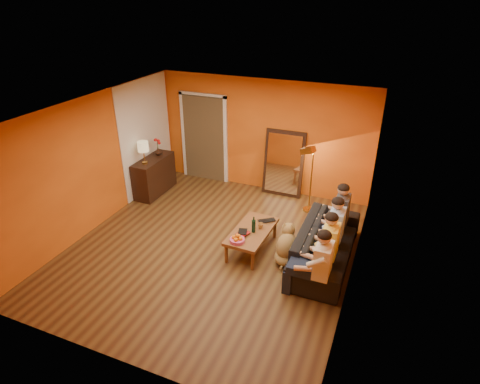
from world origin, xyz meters
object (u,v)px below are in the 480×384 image
at_px(person_mid_left, 330,246).
at_px(wine_bottle, 254,225).
at_px(mirror_frame, 284,163).
at_px(person_far_right, 341,214).
at_px(coffee_table, 252,240).
at_px(floor_lamp, 311,180).
at_px(vase, 158,151).
at_px(dog, 287,244).
at_px(person_far_left, 322,266).
at_px(tumbler, 260,226).
at_px(sofa, 326,244).
at_px(person_mid_right, 336,229).
at_px(laptop, 268,222).
at_px(sideboard, 154,176).
at_px(table_lamp, 144,153).

bearing_deg(person_mid_left, wine_bottle, 171.67).
relative_size(mirror_frame, person_far_right, 1.25).
height_order(coffee_table, floor_lamp, floor_lamp).
distance_m(mirror_frame, vase, 2.92).
relative_size(coffee_table, dog, 1.70).
relative_size(person_mid_left, vase, 6.94).
bearing_deg(dog, wine_bottle, -175.25).
xyz_separation_m(person_far_left, tumbler, (-1.32, 0.92, -0.14)).
xyz_separation_m(floor_lamp, vase, (-3.56, -0.26, 0.22)).
xyz_separation_m(sofa, person_far_left, (0.13, -1.00, 0.28)).
bearing_deg(tumbler, dog, -21.36).
relative_size(mirror_frame, wine_bottle, 4.90).
height_order(person_mid_right, laptop, person_mid_right).
bearing_deg(vase, floor_lamp, 4.22).
height_order(sideboard, person_far_right, person_far_right).
relative_size(floor_lamp, person_mid_right, 1.18).
relative_size(person_mid_left, tumbler, 11.67).
distance_m(sofa, floor_lamp, 1.81).
bearing_deg(laptop, table_lamp, 130.51).
bearing_deg(person_mid_right, person_far_left, -90.00).
bearing_deg(person_far_left, vase, 151.54).
height_order(mirror_frame, person_far_left, mirror_frame).
height_order(table_lamp, wine_bottle, table_lamp).
distance_m(person_far_right, laptop, 1.36).
xyz_separation_m(sideboard, table_lamp, (0.00, -0.30, 0.68)).
relative_size(wine_bottle, vase, 1.76).
xyz_separation_m(coffee_table, vase, (-2.93, 1.57, 0.73)).
bearing_deg(sideboard, table_lamp, -90.00).
bearing_deg(person_mid_left, laptop, 154.38).
height_order(wine_bottle, vase, vase).
bearing_deg(person_far_left, table_lamp, 157.40).
bearing_deg(floor_lamp, table_lamp, -150.06).
xyz_separation_m(table_lamp, person_mid_right, (4.37, -0.72, -0.49)).
xyz_separation_m(sideboard, coffee_table, (2.93, -1.32, -0.21)).
bearing_deg(sideboard, person_far_left, -25.87).
bearing_deg(dog, person_mid_right, 38.20).
xyz_separation_m(person_mid_right, wine_bottle, (-1.39, -0.35, -0.03)).
xyz_separation_m(table_lamp, vase, (0.00, 0.55, -0.17)).
relative_size(dog, vase, 4.07).
bearing_deg(vase, mirror_frame, 16.57).
xyz_separation_m(sideboard, vase, (0.00, 0.25, 0.51)).
height_order(coffee_table, laptop, laptop).
bearing_deg(floor_lamp, laptop, -89.86).
bearing_deg(tumbler, person_far_right, 28.88).
bearing_deg(person_far_left, dog, 136.71).
height_order(sofa, dog, dog).
relative_size(person_far_left, wine_bottle, 3.94).
bearing_deg(floor_lamp, wine_bottle, -90.09).
bearing_deg(wine_bottle, sideboard, 155.39).
xyz_separation_m(mirror_frame, tumbler, (0.26, -2.28, -0.29)).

